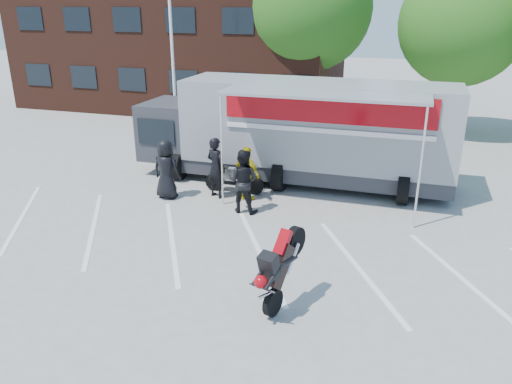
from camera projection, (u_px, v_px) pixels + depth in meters
The scene contains 13 objects.
ground at pixel (238, 271), 11.48m from camera, with size 100.00×100.00×0.00m, color #9D9D98.
parking_bay_lines at pixel (252, 251), 12.37m from camera, with size 18.00×5.00×0.01m, color white.
office_building at pixel (181, 45), 29.14m from camera, with size 18.00×8.00×7.00m, color #462116.
flagpole at pixel (176, 22), 20.39m from camera, with size 1.61×0.12×8.00m.
tree_left at pixel (310, 8), 24.33m from camera, with size 6.12×6.12×8.64m.
tree_mid at pixel (462, 24), 21.64m from camera, with size 5.44×5.44×7.68m.
transporter_truck at pixel (300, 182), 17.23m from camera, with size 10.77×5.19×3.43m, color gray, non-canonical shape.
parked_motorcycle at pixel (235, 192), 16.25m from camera, with size 0.67×2.01×1.05m, color #A7A7AC, non-canonical shape.
stunt_bike_rider at pixel (289, 302), 10.28m from camera, with size 0.73×1.56×1.84m, color black, non-canonical shape.
spectator_leather_a at pixel (166, 169), 15.49m from camera, with size 0.92×0.60×1.88m, color black.
spectator_leather_b at pixel (216, 168), 15.56m from camera, with size 0.70×0.46×1.93m, color black.
spectator_leather_c at pixel (243, 181), 14.43m from camera, with size 0.92×0.72×1.89m, color black.
spectator_hivis at pixel (247, 174), 15.33m from camera, with size 1.00×0.42×1.71m, color #D6BD0B.
Camera 1 is at (3.50, -9.48, 5.75)m, focal length 35.00 mm.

